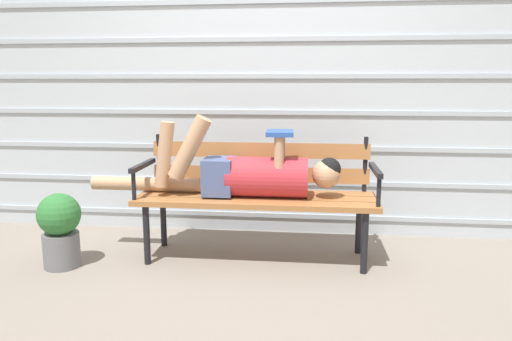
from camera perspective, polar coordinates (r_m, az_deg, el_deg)
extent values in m
plane|color=gray|center=(3.26, -0.30, -11.40)|extent=(12.00, 12.00, 0.00)
cube|color=#B2BCC6|center=(3.82, 1.10, 11.23)|extent=(4.82, 0.06, 2.53)
cube|color=#A3ADB7|center=(3.94, 1.00, -5.35)|extent=(4.82, 0.02, 0.04)
cube|color=#A3ADB7|center=(3.87, 1.01, -1.34)|extent=(4.82, 0.02, 0.04)
cube|color=#A3ADB7|center=(3.82, 1.02, 2.78)|extent=(4.82, 0.02, 0.04)
cube|color=#A3ADB7|center=(3.79, 1.04, 6.99)|extent=(4.82, 0.02, 0.04)
cube|color=#A3ADB7|center=(3.79, 1.05, 11.23)|extent=(4.82, 0.02, 0.04)
cube|color=#A3ADB7|center=(3.80, 1.07, 15.47)|extent=(4.82, 0.02, 0.04)
cube|color=#A3ADB7|center=(3.83, 1.08, 19.66)|extent=(4.82, 0.02, 0.04)
cube|color=#9E6638|center=(3.12, -0.33, -4.12)|extent=(1.64, 0.15, 0.04)
cube|color=#9E6638|center=(3.27, 0.00, -3.41)|extent=(1.64, 0.15, 0.04)
cube|color=#9E6638|center=(3.43, 0.30, -2.77)|extent=(1.64, 0.15, 0.04)
cube|color=#9E6638|center=(3.47, 0.43, -0.47)|extent=(1.57, 0.05, 0.11)
cube|color=#9E6638|center=(3.44, 0.44, 2.45)|extent=(1.57, 0.05, 0.11)
cylinder|color=black|center=(3.61, -11.55, 1.19)|extent=(0.03, 0.03, 0.39)
cylinder|color=black|center=(3.46, 12.95, 0.73)|extent=(0.03, 0.03, 0.39)
cylinder|color=black|center=(3.31, -12.98, -7.53)|extent=(0.04, 0.04, 0.41)
cylinder|color=black|center=(3.16, 12.88, -8.44)|extent=(0.04, 0.04, 0.41)
cylinder|color=black|center=(3.65, -11.05, -5.75)|extent=(0.04, 0.04, 0.41)
cylinder|color=black|center=(3.51, 12.21, -6.46)|extent=(0.04, 0.04, 0.41)
cube|color=black|center=(3.40, -13.43, 0.60)|extent=(0.04, 0.45, 0.03)
cylinder|color=black|center=(3.25, -14.46, -1.70)|extent=(0.03, 0.03, 0.20)
cube|color=black|center=(3.24, 14.14, 0.06)|extent=(0.04, 0.45, 0.03)
cylinder|color=black|center=(3.07, 14.51, -2.40)|extent=(0.03, 0.03, 0.20)
cylinder|color=#B72D38|center=(3.23, 1.37, -0.79)|extent=(0.55, 0.27, 0.27)
cube|color=#475684|center=(3.27, -4.47, -0.66)|extent=(0.20, 0.26, 0.25)
sphere|color=tan|center=(3.21, 8.40, -0.41)|extent=(0.19, 0.19, 0.19)
sphere|color=black|center=(3.21, 8.77, 0.16)|extent=(0.16, 0.16, 0.16)
cylinder|color=tan|center=(3.22, -7.97, 2.70)|extent=(0.31, 0.11, 0.45)
cylinder|color=tan|center=(3.28, -10.92, 1.89)|extent=(0.15, 0.09, 0.46)
cylinder|color=tan|center=(3.48, -12.52, -1.59)|extent=(0.86, 0.10, 0.10)
cylinder|color=tan|center=(3.12, 2.76, 1.47)|extent=(0.06, 0.06, 0.29)
cylinder|color=tan|center=(3.28, 2.94, 1.91)|extent=(0.06, 0.06, 0.29)
cube|color=#284C9E|center=(3.18, 2.88, 4.51)|extent=(0.19, 0.26, 0.03)
cylinder|color=slate|center=(3.47, -22.27, -8.79)|extent=(0.24, 0.24, 0.23)
sphere|color=#2D7033|center=(3.40, -22.55, -4.88)|extent=(0.28, 0.28, 0.28)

